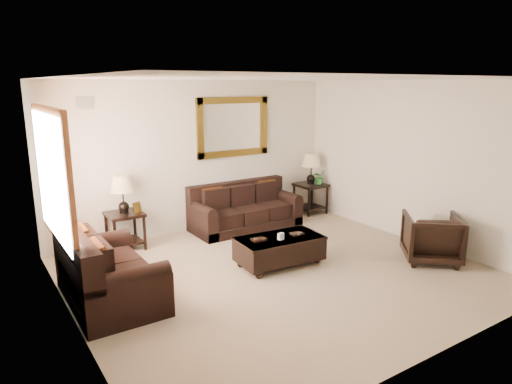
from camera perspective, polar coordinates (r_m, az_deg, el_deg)
room at (r=6.22m, az=3.00°, el=1.46°), size 5.51×5.01×2.71m
window at (r=5.97m, az=-23.98°, el=1.77°), size 0.07×1.96×1.66m
mirror at (r=8.58m, az=-2.85°, el=8.12°), size 1.50×0.06×1.10m
air_vent at (r=7.58m, az=-20.62°, el=10.40°), size 0.25×0.02×0.18m
sofa at (r=8.55m, az=-1.47°, el=-2.45°), size 2.03×0.88×0.83m
loveseat at (r=5.97m, az=-18.33°, el=-9.88°), size 0.98×1.65×0.93m
end_table_left at (r=7.61m, az=-16.24°, el=-1.12°), size 0.56×0.56×1.23m
end_table_right at (r=9.46m, az=6.89°, el=2.21°), size 0.57×0.57×1.25m
coffee_table at (r=6.82m, az=2.95°, el=-6.94°), size 1.31×0.78×0.54m
armchair at (r=7.40m, az=21.13°, el=-5.10°), size 1.07×1.07×0.81m
potted_plant at (r=9.48m, az=7.86°, el=1.70°), size 0.33×0.35×0.23m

